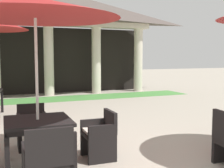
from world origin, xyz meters
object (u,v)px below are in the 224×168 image
(patio_umbrella_mid_left, at_px, (35,9))
(patio_chair_mid_left_south, at_px, (48,163))
(patio_table_mid_left, at_px, (38,125))
(patio_chair_mid_left_north, at_px, (32,127))
(patio_chair_mid_left_east, at_px, (100,135))

(patio_umbrella_mid_left, height_order, patio_chair_mid_left_south, patio_umbrella_mid_left)
(patio_table_mid_left, bearing_deg, patio_umbrella_mid_left, 0.00)
(patio_table_mid_left, xyz_separation_m, patio_chair_mid_left_north, (0.04, 1.02, -0.26))
(patio_chair_mid_left_east, bearing_deg, patio_table_mid_left, 90.00)
(patio_chair_mid_left_north, height_order, patio_chair_mid_left_south, patio_chair_mid_left_south)
(patio_umbrella_mid_left, height_order, patio_chair_mid_left_north, patio_umbrella_mid_left)
(patio_umbrella_mid_left, relative_size, patio_chair_mid_left_east, 3.31)
(patio_chair_mid_left_east, bearing_deg, patio_umbrella_mid_left, 90.00)
(patio_chair_mid_left_east, bearing_deg, patio_chair_mid_left_south, 135.30)
(patio_table_mid_left, relative_size, patio_chair_mid_left_north, 1.30)
(patio_table_mid_left, distance_m, patio_chair_mid_left_north, 1.06)
(patio_table_mid_left, bearing_deg, patio_chair_mid_left_south, -92.43)
(patio_table_mid_left, relative_size, patio_chair_mid_left_south, 1.17)
(patio_umbrella_mid_left, distance_m, patio_chair_mid_left_east, 2.30)
(patio_umbrella_mid_left, bearing_deg, patio_table_mid_left, 0.00)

